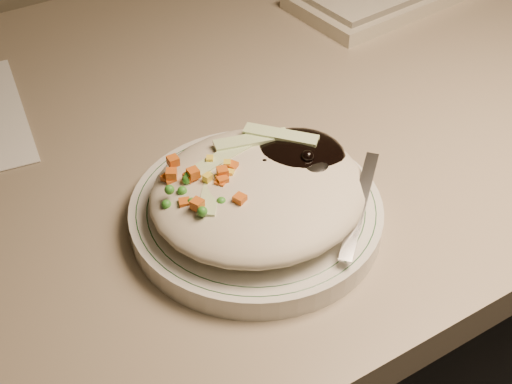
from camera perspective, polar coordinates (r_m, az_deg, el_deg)
desk at (r=0.92m, az=-1.07°, el=-3.24°), size 1.40×0.70×0.74m
plate at (r=0.64m, az=0.00°, el=-1.76°), size 0.22×0.22×0.02m
plate_rim at (r=0.63m, az=0.00°, el=-1.09°), size 0.21×0.21×0.00m
meal at (r=0.62m, az=0.38°, el=0.49°), size 0.20×0.19×0.05m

